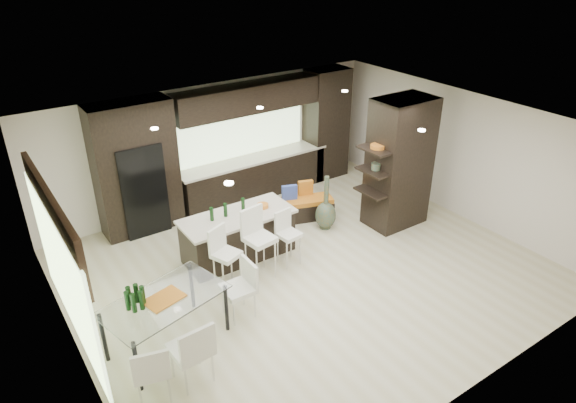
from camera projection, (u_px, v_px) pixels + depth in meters
ground at (306, 269)px, 9.42m from camera, size 8.00×8.00×0.00m
back_wall at (214, 144)px, 11.36m from camera, size 8.00×0.02×2.70m
left_wall at (65, 284)px, 6.79m from camera, size 0.02×7.00×2.70m
right_wall at (460, 155)px, 10.80m from camera, size 0.02×7.00×2.70m
ceiling at (309, 130)px, 8.17m from camera, size 8.00×7.00×0.02m
window_left at (64, 275)px, 6.95m from camera, size 0.04×3.20×1.90m
window_back at (238, 131)px, 11.54m from camera, size 3.40×0.04×1.20m
stone_accent at (52, 217)px, 6.55m from camera, size 0.08×3.00×0.80m
ceiling_spots at (300, 126)px, 8.37m from camera, size 4.00×3.00×0.02m
back_cabinetry at (241, 144)px, 11.37m from camera, size 6.80×0.68×2.70m
refrigerator at (139, 187)px, 10.31m from camera, size 0.90×0.68×1.90m
partition_column at (399, 163)px, 10.39m from camera, size 1.20×0.80×2.70m
kitchen_island at (238, 236)px, 9.62m from camera, size 2.12×0.93×0.88m
stool_left at (227, 265)px, 8.73m from camera, size 0.53×0.53×0.93m
stool_mid at (260, 251)px, 9.00m from camera, size 0.53×0.53×1.06m
stool_right at (289, 244)px, 9.41m from camera, size 0.42×0.42×0.85m
bench at (305, 208)px, 11.03m from camera, size 1.29×0.83×0.47m
floor_vase at (326, 203)px, 10.50m from camera, size 0.56×0.56×1.18m
dining_table at (167, 322)px, 7.50m from camera, size 1.93×1.38×0.84m
chair_near at (191, 353)px, 6.87m from camera, size 0.54×0.54×0.95m
chair_far at (152, 372)px, 6.64m from camera, size 0.57×0.57×0.86m
chair_end at (238, 292)px, 8.09m from camera, size 0.49×0.49×0.88m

